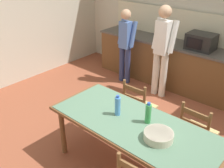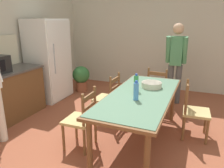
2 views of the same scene
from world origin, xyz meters
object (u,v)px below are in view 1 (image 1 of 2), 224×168
Objects in this scene: chair_side_far_left at (138,108)px; bottle_off_centre at (148,113)px; bottle_near_centre at (118,106)px; chair_side_far_right at (197,134)px; dining_table at (134,128)px; microwave at (201,41)px; serving_bowl at (159,135)px; person_at_counter at (162,47)px; person_at_sink at (125,43)px.

bottle_off_centre is at bearing 131.13° from chair_side_far_left.
bottle_near_centre reaches higher than chair_side_far_right.
dining_table is 2.34× the size of chair_side_far_left.
microwave reaches higher than bottle_near_centre.
microwave reaches higher than dining_table.
microwave is 2.71m from serving_bowl.
chair_side_far_left is at bearing 131.95° from bottle_off_centre.
bottle_near_centre is at bearing -163.40° from person_at_counter.
serving_bowl is 0.35× the size of chair_side_far_right.
serving_bowl is 2.97m from person_at_sink.
chair_side_far_left is (-0.83, 0.82, -0.39)m from serving_bowl.
bottle_near_centre reaches higher than serving_bowl.
bottle_off_centre reaches higher than chair_side_far_left.
microwave is 1.85× the size of bottle_off_centre.
person_at_counter reaches higher than microwave.
dining_table is at bearing -139.36° from person_at_sink.
chair_side_far_right is 2.61m from person_at_sink.
person_at_counter reaches higher than dining_table.
serving_bowl is (0.37, -0.07, 0.13)m from dining_table.
bottle_near_centre is (0.09, -2.52, -0.17)m from microwave.
chair_side_far_left is (-0.57, 0.64, -0.47)m from bottle_off_centre.
person_at_counter is (-0.86, 2.01, 0.28)m from dining_table.
person_at_counter is (-0.40, 1.26, 0.55)m from chair_side_far_left.
chair_side_far_right is (0.84, -1.79, -0.64)m from microwave.
bottle_off_centre is at bearing 15.94° from bottle_near_centre.
bottle_off_centre is 2.66m from person_at_sink.
microwave is 1.85× the size of bottle_near_centre.
bottle_near_centre is 2.09m from person_at_counter.
chair_side_far_left is 0.58× the size of person_at_sink.
chair_side_far_right reaches higher than dining_table.
serving_bowl is 0.20× the size of person_at_sink.
person_at_counter is at bearing 113.25° from dining_table.
serving_bowl reaches higher than dining_table.
chair_side_far_left is (-0.46, 0.75, -0.26)m from dining_table.
serving_bowl is (0.63, -0.08, -0.07)m from bottle_near_centre.
serving_bowl is at bearing 134.69° from chair_side_far_left.
chair_side_far_left is 1.43m from person_at_counter.
bottle_off_centre is 0.87m from chair_side_far_right.
dining_table is at bearing -156.75° from person_at_counter.
person_at_sink is (-1.38, -0.50, -0.20)m from microwave.
microwave is at bearing 100.87° from bottle_off_centre.
chair_side_far_right is at bearing 58.64° from bottle_off_centre.
chair_side_far_right is at bearing -64.80° from microwave.
bottle_off_centre is (0.11, 0.11, 0.20)m from dining_table.
chair_side_far_left is 0.52× the size of person_at_counter.
bottle_near_centre is 0.30× the size of chair_side_far_left.
microwave is 0.28× the size of person_at_counter.
chair_side_far_left and chair_side_far_right have the same top height.
dining_table is 1.21× the size of person_at_counter.
chair_side_far_right is 1.93m from person_at_counter.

